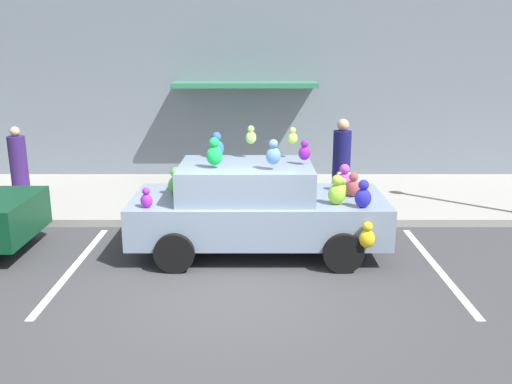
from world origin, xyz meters
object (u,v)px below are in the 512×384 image
(plush_covered_car, at_px, (254,206))
(pedestrian_near_shopfront, at_px, (16,166))
(teddy_bear_on_sidewalk, at_px, (341,190))
(pedestrian_walking_past, at_px, (339,165))

(plush_covered_car, bearing_deg, pedestrian_near_shopfront, 151.45)
(teddy_bear_on_sidewalk, distance_m, pedestrian_near_shopfront, 7.17)
(plush_covered_car, distance_m, pedestrian_near_shopfront, 6.01)
(teddy_bear_on_sidewalk, height_order, pedestrian_near_shopfront, pedestrian_near_shopfront)
(teddy_bear_on_sidewalk, relative_size, pedestrian_near_shopfront, 0.46)
(plush_covered_car, relative_size, pedestrian_walking_past, 2.31)
(pedestrian_walking_past, bearing_deg, plush_covered_car, -126.68)
(plush_covered_car, bearing_deg, pedestrian_walking_past, 53.32)
(teddy_bear_on_sidewalk, relative_size, pedestrian_walking_past, 0.41)
(pedestrian_near_shopfront, bearing_deg, teddy_bear_on_sidewalk, -4.84)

